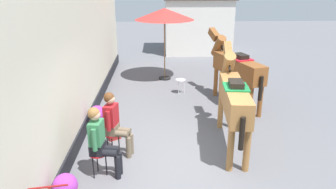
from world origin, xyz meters
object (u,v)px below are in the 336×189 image
cafe_parasol (164,14)px  spare_stool_white (181,81)px  flower_planter_far (97,118)px  seated_visitor_far (114,121)px  satchel_bag (115,136)px  saddled_horse_near (233,96)px  seated_visitor_near (100,139)px  saddled_horse_far (235,66)px

cafe_parasol → spare_stool_white: 2.57m
flower_planter_far → seated_visitor_far: bearing=-63.7°
cafe_parasol → satchel_bag: (-1.29, -4.79, -2.26)m
seated_visitor_far → cafe_parasol: 5.79m
seated_visitor_far → saddled_horse_near: bearing=8.3°
seated_visitor_near → saddled_horse_near: (2.70, 1.17, 0.38)m
saddled_horse_far → satchel_bag: saddled_horse_far is taller
seated_visitor_near → cafe_parasol: 6.58m
flower_planter_far → satchel_bag: size_ratio=2.29×
seated_visitor_near → satchel_bag: size_ratio=4.96×
saddled_horse_near → spare_stool_white: size_ratio=6.51×
seated_visitor_far → saddled_horse_far: 4.28m
flower_planter_far → satchel_bag: 0.74m
seated_visitor_far → flower_planter_far: 1.38m
seated_visitor_far → saddled_horse_far: (3.17, 2.85, 0.38)m
seated_visitor_far → spare_stool_white: bearing=66.7°
saddled_horse_near → spare_stool_white: saddled_horse_near is taller
flower_planter_far → spare_stool_white: (2.24, 2.68, 0.07)m
seated_visitor_near → satchel_bag: (0.05, 1.45, -0.68)m
satchel_bag → saddled_horse_far: bearing=0.3°
seated_visitor_near → spare_stool_white: (1.82, 4.65, -0.38)m
seated_visitor_far → cafe_parasol: size_ratio=0.54×
seated_visitor_far → satchel_bag: size_ratio=4.96×
spare_stool_white → satchel_bag: spare_stool_white is taller
flower_planter_far → cafe_parasol: cafe_parasol is taller
seated_visitor_near → saddled_horse_far: (3.33, 3.64, 0.38)m
saddled_horse_far → spare_stool_white: bearing=146.1°
spare_stool_white → satchel_bag: size_ratio=1.64×
flower_planter_far → cafe_parasol: 5.04m
saddled_horse_near → cafe_parasol: cafe_parasol is taller
seated_visitor_near → flower_planter_far: size_ratio=2.17×
saddled_horse_far → flower_planter_far: 4.19m
cafe_parasol → spare_stool_white: cafe_parasol is taller
saddled_horse_near → cafe_parasol: 5.39m
seated_visitor_far → spare_stool_white: (1.66, 3.86, -0.38)m
seated_visitor_near → seated_visitor_far: size_ratio=1.00×
seated_visitor_near → saddled_horse_far: bearing=47.6°
seated_visitor_far → saddled_horse_near: size_ratio=0.46×
seated_visitor_near → spare_stool_white: size_ratio=3.02×
flower_planter_far → spare_stool_white: 3.50m
spare_stool_white → seated_visitor_far: bearing=-113.3°
saddled_horse_near → spare_stool_white: 3.68m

